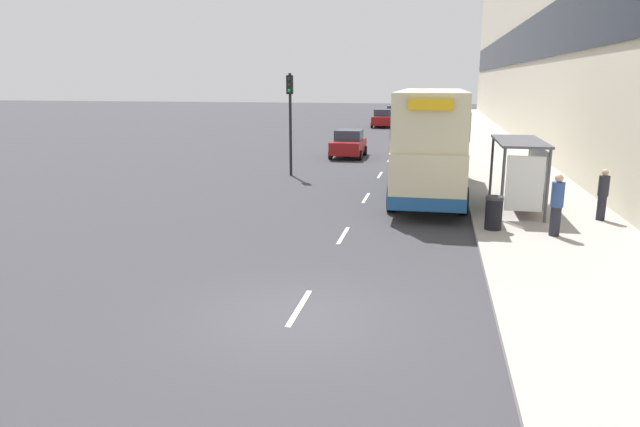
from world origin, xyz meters
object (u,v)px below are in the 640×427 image
(pedestrian_at_shelter, at_px, (603,194))
(traffic_light_far_kerb, at_px, (290,108))
(litter_bin, at_px, (494,213))
(bus_shelter, at_px, (524,162))
(pedestrian_1, at_px, (557,205))
(double_decker_bus_near, at_px, (430,141))
(car_3, at_px, (348,144))
(car_0, at_px, (394,114))
(car_2, at_px, (382,118))
(car_1, at_px, (440,112))

(pedestrian_at_shelter, height_order, traffic_light_far_kerb, traffic_light_far_kerb)
(litter_bin, bearing_deg, traffic_light_far_kerb, 133.00)
(bus_shelter, bearing_deg, pedestrian_at_shelter, -21.44)
(pedestrian_1, bearing_deg, double_decker_bus_near, 122.15)
(litter_bin, relative_size, traffic_light_far_kerb, 0.21)
(double_decker_bus_near, bearing_deg, car_3, 113.88)
(car_0, relative_size, traffic_light_far_kerb, 0.82)
(car_0, height_order, pedestrian_1, pedestrian_1)
(car_2, height_order, car_3, car_2)
(pedestrian_1, bearing_deg, litter_bin, 166.35)
(traffic_light_far_kerb, bearing_deg, pedestrian_at_shelter, -31.24)
(litter_bin, bearing_deg, double_decker_bus_near, 110.20)
(bus_shelter, height_order, car_1, bus_shelter)
(car_0, bearing_deg, pedestrian_1, 99.65)
(car_1, relative_size, car_2, 0.95)
(pedestrian_at_shelter, bearing_deg, litter_bin, -151.55)
(pedestrian_1, bearing_deg, bus_shelter, 98.73)
(bus_shelter, xyz_separation_m, car_3, (-8.37, 14.19, -1.04))
(car_1, relative_size, pedestrian_1, 2.14)
(car_3, height_order, litter_bin, car_3)
(bus_shelter, xyz_separation_m, car_0, (-7.78, 45.39, -0.98))
(car_1, xyz_separation_m, pedestrian_1, (3.15, -54.36, 0.20))
(car_2, bearing_deg, pedestrian_1, 102.23)
(car_1, distance_m, traffic_light_far_kerb, 45.04)
(pedestrian_at_shelter, bearing_deg, pedestrian_1, -128.46)
(double_decker_bus_near, xyz_separation_m, traffic_light_far_kerb, (-6.88, 3.96, 1.09))
(car_0, relative_size, car_2, 0.98)
(car_1, xyz_separation_m, car_2, (-5.82, -12.96, -0.01))
(double_decker_bus_near, height_order, litter_bin, double_decker_bus_near)
(car_3, distance_m, traffic_light_far_kerb, 8.12)
(double_decker_bus_near, bearing_deg, car_0, 95.99)
(litter_bin, bearing_deg, car_3, 112.69)
(pedestrian_at_shelter, height_order, litter_bin, pedestrian_at_shelter)
(double_decker_bus_near, distance_m, pedestrian_1, 7.26)
(car_3, bearing_deg, pedestrian_at_shelter, 125.46)
(double_decker_bus_near, relative_size, pedestrian_at_shelter, 6.05)
(car_0, xyz_separation_m, car_2, (-0.68, -7.33, -0.01))
(double_decker_bus_near, bearing_deg, litter_bin, -69.80)
(bus_shelter, relative_size, litter_bin, 4.00)
(double_decker_bus_near, relative_size, litter_bin, 9.86)
(car_3, relative_size, litter_bin, 3.63)
(bus_shelter, xyz_separation_m, pedestrian_at_shelter, (2.41, -0.95, -0.86))
(car_2, bearing_deg, double_decker_bus_near, 98.31)
(pedestrian_at_shelter, relative_size, traffic_light_far_kerb, 0.34)
(car_1, relative_size, traffic_light_far_kerb, 0.80)
(car_0, height_order, car_3, car_0)
(car_0, xyz_separation_m, car_1, (5.14, 5.63, -0.01))
(litter_bin, bearing_deg, pedestrian_1, -13.65)
(bus_shelter, relative_size, car_3, 1.10)
(car_2, distance_m, litter_bin, 41.61)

